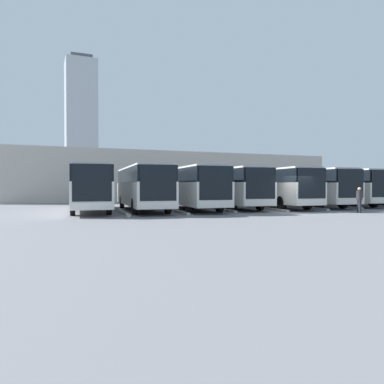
# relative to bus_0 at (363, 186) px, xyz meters

# --- Properties ---
(ground_plane) EXTENTS (600.00, 600.00, 0.00)m
(ground_plane) POSITION_rel_bus_0_xyz_m (12.95, 5.92, -1.79)
(ground_plane) COLOR slate
(bus_0) EXTENTS (3.63, 11.92, 3.20)m
(bus_0) POSITION_rel_bus_0_xyz_m (0.00, 0.00, 0.00)
(bus_0) COLOR silver
(bus_0) RESTS_ON ground_plane
(curb_divider_0) EXTENTS (0.95, 7.11, 0.15)m
(curb_divider_0) POSITION_rel_bus_0_xyz_m (1.85, 1.73, -1.72)
(curb_divider_0) COLOR #9E9E99
(curb_divider_0) RESTS_ON ground_plane
(bus_1) EXTENTS (3.63, 11.92, 3.20)m
(bus_1) POSITION_rel_bus_0_xyz_m (3.70, 0.19, 0.00)
(bus_1) COLOR silver
(bus_1) RESTS_ON ground_plane
(curb_divider_1) EXTENTS (0.95, 7.11, 0.15)m
(curb_divider_1) POSITION_rel_bus_0_xyz_m (5.55, 1.92, -1.72)
(curb_divider_1) COLOR #9E9E99
(curb_divider_1) RESTS_ON ground_plane
(bus_2) EXTENTS (3.63, 11.92, 3.20)m
(bus_2) POSITION_rel_bus_0_xyz_m (7.40, 0.53, 0.00)
(bus_2) COLOR silver
(bus_2) RESTS_ON ground_plane
(curb_divider_2) EXTENTS (0.95, 7.11, 0.15)m
(curb_divider_2) POSITION_rel_bus_0_xyz_m (9.25, 2.26, -1.72)
(curb_divider_2) COLOR #9E9E99
(curb_divider_2) RESTS_ON ground_plane
(bus_3) EXTENTS (3.63, 11.92, 3.20)m
(bus_3) POSITION_rel_bus_0_xyz_m (11.10, 0.67, 0.00)
(bus_3) COLOR silver
(bus_3) RESTS_ON ground_plane
(curb_divider_3) EXTENTS (0.95, 7.11, 0.15)m
(curb_divider_3) POSITION_rel_bus_0_xyz_m (12.95, 2.41, -1.72)
(curb_divider_3) COLOR #9E9E99
(curb_divider_3) RESTS_ON ground_plane
(bus_4) EXTENTS (3.63, 11.92, 3.20)m
(bus_4) POSITION_rel_bus_0_xyz_m (14.80, -0.09, 0.00)
(bus_4) COLOR silver
(bus_4) RESTS_ON ground_plane
(curb_divider_4) EXTENTS (0.95, 7.11, 0.15)m
(curb_divider_4) POSITION_rel_bus_0_xyz_m (16.65, 1.64, -1.72)
(curb_divider_4) COLOR #9E9E99
(curb_divider_4) RESTS_ON ground_plane
(bus_5) EXTENTS (3.63, 11.92, 3.20)m
(bus_5) POSITION_rel_bus_0_xyz_m (18.50, 0.61, 0.00)
(bus_5) COLOR silver
(bus_5) RESTS_ON ground_plane
(curb_divider_5) EXTENTS (0.95, 7.11, 0.15)m
(curb_divider_5) POSITION_rel_bus_0_xyz_m (20.35, 2.34, -1.72)
(curb_divider_5) COLOR #9E9E99
(curb_divider_5) RESTS_ON ground_plane
(bus_6) EXTENTS (3.63, 11.92, 3.20)m
(bus_6) POSITION_rel_bus_0_xyz_m (22.20, 0.46, 0.00)
(bus_6) COLOR silver
(bus_6) RESTS_ON ground_plane
(curb_divider_6) EXTENTS (0.95, 7.11, 0.15)m
(curb_divider_6) POSITION_rel_bus_0_xyz_m (24.05, 2.20, -1.72)
(curb_divider_6) COLOR #9E9E99
(curb_divider_6) RESTS_ON ground_plane
(bus_7) EXTENTS (3.63, 11.92, 3.20)m
(bus_7) POSITION_rel_bus_0_xyz_m (25.90, -0.20, 0.00)
(bus_7) COLOR silver
(bus_7) RESTS_ON ground_plane
(pedestrian) EXTENTS (0.51, 0.51, 1.74)m
(pedestrian) POSITION_rel_bus_0_xyz_m (9.17, 8.25, -0.86)
(pedestrian) COLOR black
(pedestrian) RESTS_ON ground_plane
(station_building) EXTENTS (40.47, 12.94, 5.93)m
(station_building) POSITION_rel_bus_0_xyz_m (12.95, -18.90, 1.21)
(station_building) COLOR #A8A399
(station_building) RESTS_ON ground_plane
(office_tower) EXTENTS (16.77, 16.77, 74.55)m
(office_tower) POSITION_rel_bus_0_xyz_m (6.38, -191.92, 34.88)
(office_tower) COLOR #ADB2B7
(office_tower) RESTS_ON ground_plane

